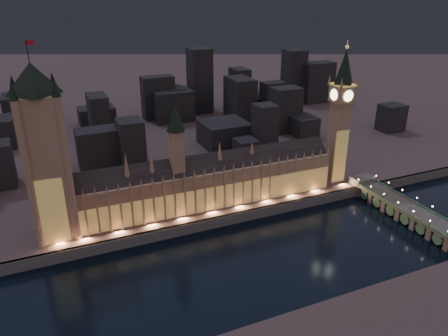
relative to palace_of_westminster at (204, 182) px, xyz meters
name	(u,v)px	position (x,y,z in m)	size (l,w,h in m)	color
ground_plane	(251,255)	(8.22, -61.74, -26.37)	(2000.00, 2000.00, 0.00)	black
north_bank	(107,86)	(8.22, 458.26, -22.37)	(2000.00, 960.00, 8.00)	#4B3937
embankment_wall	(225,220)	(8.22, -20.74, -22.37)	(2000.00, 2.50, 8.00)	#494952
palace_of_westminster	(204,182)	(0.00, 0.00, 0.00)	(202.00, 22.76, 78.00)	#9D6C52
victoria_tower	(44,147)	(-101.78, 0.18, 42.60)	(31.68, 31.68, 122.81)	#9D6C52
elizabeth_tower	(341,106)	(116.22, 0.18, 44.44)	(18.00, 18.00, 112.53)	#9D6C52
westminster_bridge	(406,211)	(132.67, -65.19, -20.38)	(18.69, 113.00, 15.90)	#494952
city_backdrop	(183,107)	(46.78, 184.96, 4.70)	(461.85, 215.63, 78.70)	black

